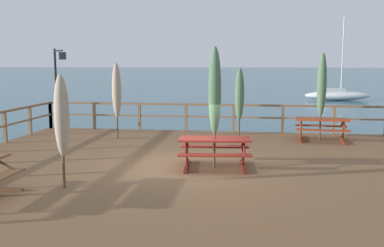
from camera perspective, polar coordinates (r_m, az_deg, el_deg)
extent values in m
plane|color=#2D5B6B|center=(11.69, -0.62, -9.69)|extent=(600.00, 600.00, 0.00)
cube|color=brown|center=(11.57, -0.62, -7.65)|extent=(13.37, 12.04, 0.86)
cube|color=brown|center=(17.05, 2.30, 2.44)|extent=(13.07, 0.09, 0.08)
cube|color=brown|center=(17.10, 2.29, 0.87)|extent=(13.07, 0.07, 0.06)
cube|color=brown|center=(18.90, -17.84, 1.00)|extent=(0.10, 0.10, 1.05)
cube|color=brown|center=(18.17, -12.53, 0.93)|extent=(0.10, 0.10, 1.05)
cube|color=brown|center=(17.60, -6.82, 0.85)|extent=(0.10, 0.10, 1.05)
cube|color=brown|center=(17.23, -0.80, 0.75)|extent=(0.10, 0.10, 1.05)
cube|color=brown|center=(17.05, 5.42, 0.64)|extent=(0.10, 0.10, 1.05)
cube|color=brown|center=(17.07, 11.69, 0.52)|extent=(0.10, 0.10, 1.05)
cube|color=brown|center=(17.29, 17.87, 0.39)|extent=(0.10, 0.10, 1.05)
cube|color=brown|center=(15.97, -23.05, -0.45)|extent=(0.10, 0.10, 1.05)
cube|color=brown|center=(17.42, -20.23, 0.34)|extent=(0.10, 0.10, 1.05)
cube|color=brown|center=(18.90, -17.84, 1.00)|extent=(0.10, 0.10, 1.05)
cylinder|color=brown|center=(10.04, -23.36, -4.72)|extent=(0.63, 0.06, 0.37)
cube|color=#993819|center=(15.73, 16.49, 0.53)|extent=(1.82, 0.90, 0.05)
cube|color=#993819|center=(15.22, 16.59, -0.86)|extent=(1.78, 0.42, 0.04)
cube|color=#993819|center=(16.33, 16.32, -0.27)|extent=(1.78, 0.42, 0.04)
cube|color=maroon|center=(15.80, 13.86, -1.95)|extent=(0.19, 1.40, 0.06)
cylinder|color=maroon|center=(15.75, 13.90, -0.73)|extent=(0.07, 0.07, 0.74)
cylinder|color=maroon|center=(15.44, 13.95, -0.08)|extent=(0.11, 0.63, 0.37)
cylinder|color=maroon|center=(15.99, 13.90, 0.20)|extent=(0.11, 0.63, 0.37)
cube|color=maroon|center=(15.90, 18.92, -2.09)|extent=(0.19, 1.40, 0.06)
cylinder|color=maroon|center=(15.85, 18.97, -0.88)|extent=(0.07, 0.07, 0.74)
cylinder|color=maroon|center=(15.54, 19.12, -0.23)|extent=(0.11, 0.63, 0.37)
cylinder|color=maroon|center=(16.09, 18.90, 0.05)|extent=(0.11, 0.63, 0.37)
cube|color=maroon|center=(11.21, 2.98, -2.03)|extent=(1.87, 0.92, 0.05)
cube|color=maroon|center=(10.72, 2.98, -4.13)|extent=(1.82, 0.44, 0.04)
cube|color=maroon|center=(11.82, 2.97, -2.99)|extent=(1.82, 0.44, 0.04)
cube|color=maroon|center=(11.38, -0.70, -5.53)|extent=(0.20, 1.40, 0.06)
cylinder|color=maroon|center=(11.30, -0.71, -3.85)|extent=(0.07, 0.07, 0.74)
cylinder|color=maroon|center=(10.98, -0.80, -3.02)|extent=(0.11, 0.63, 0.37)
cylinder|color=maroon|center=(11.53, -0.62, -2.50)|extent=(0.11, 0.63, 0.37)
cube|color=maroon|center=(11.38, 6.62, -5.57)|extent=(0.20, 1.40, 0.06)
cylinder|color=maroon|center=(11.31, 6.65, -3.90)|extent=(0.07, 0.07, 0.74)
cylinder|color=maroon|center=(10.99, 6.76, -3.07)|extent=(0.11, 0.63, 0.37)
cylinder|color=maroon|center=(11.54, 6.57, -2.54)|extent=(0.11, 0.63, 0.37)
cylinder|color=#4C3828|center=(9.71, -16.43, -1.43)|extent=(0.06, 0.06, 2.30)
ellipsoid|color=tan|center=(9.66, -16.52, 0.96)|extent=(0.32, 0.32, 1.75)
cylinder|color=#685B4C|center=(9.67, -16.49, 0.18)|extent=(0.21, 0.21, 0.05)
cone|color=#4C3828|center=(9.60, -16.71, 5.78)|extent=(0.10, 0.10, 0.14)
cylinder|color=#4C3828|center=(15.73, 16.38, 3.04)|extent=(0.06, 0.06, 2.85)
ellipsoid|color=#4C704C|center=(15.70, 16.45, 4.88)|extent=(0.32, 0.32, 2.17)
cylinder|color=#2D432D|center=(15.71, 16.43, 4.29)|extent=(0.21, 0.21, 0.05)
cone|color=#4C3828|center=(15.68, 16.60, 8.49)|extent=(0.10, 0.10, 0.14)
cylinder|color=#4C3828|center=(11.08, 2.95, 1.58)|extent=(0.06, 0.06, 2.91)
ellipsoid|color=#4C704C|center=(11.04, 2.97, 4.23)|extent=(0.32, 0.32, 2.21)
cylinder|color=#2D432D|center=(11.05, 2.96, 3.37)|extent=(0.21, 0.21, 0.05)
cone|color=#4C3828|center=(11.02, 3.01, 9.47)|extent=(0.10, 0.10, 0.14)
cylinder|color=#4C3828|center=(15.71, -9.70, 2.64)|extent=(0.06, 0.06, 2.52)
ellipsoid|color=tan|center=(15.68, -9.73, 4.27)|extent=(0.32, 0.32, 1.92)
cylinder|color=#685B4C|center=(15.69, -9.72, 3.75)|extent=(0.21, 0.21, 0.05)
cone|color=#4C3828|center=(15.65, -9.81, 7.50)|extent=(0.10, 0.10, 0.14)
cylinder|color=#4C3828|center=(15.19, 6.15, 2.23)|extent=(0.06, 0.06, 2.36)
ellipsoid|color=#4C704C|center=(15.16, 6.17, 3.80)|extent=(0.32, 0.32, 1.80)
cylinder|color=#2D432D|center=(15.17, 6.17, 3.30)|extent=(0.21, 0.21, 0.05)
cone|color=#4C3828|center=(15.12, 6.22, 6.95)|extent=(0.10, 0.10, 0.14)
cylinder|color=black|center=(18.07, -17.17, 4.16)|extent=(0.09, 0.09, 3.20)
cylinder|color=black|center=(17.81, -16.91, 9.01)|extent=(0.49, 0.36, 0.06)
cube|color=black|center=(17.57, -16.42, 8.40)|extent=(0.20, 0.20, 0.28)
sphere|color=#F4E08C|center=(17.57, -16.42, 8.40)|extent=(0.14, 0.14, 0.14)
ellipsoid|color=white|center=(43.53, 18.31, 3.45)|extent=(6.10, 2.10, 0.90)
cube|color=silver|center=(43.42, 17.96, 4.11)|extent=(1.87, 1.22, 0.36)
cylinder|color=silver|center=(43.50, 18.92, 8.39)|extent=(0.10, 0.10, 7.00)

